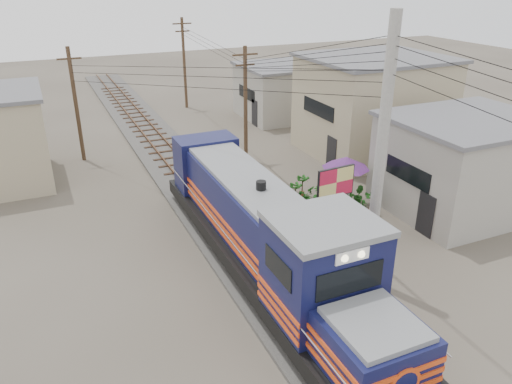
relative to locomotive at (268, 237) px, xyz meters
name	(u,v)px	position (x,y,z in m)	size (l,w,h in m)	color
ground	(282,294)	(0.00, -1.24, -1.84)	(120.00, 120.00, 0.00)	#473F35
ballast	(198,192)	(0.00, 8.76, -1.76)	(3.60, 70.00, 0.16)	#595651
track	(198,189)	(0.00, 8.76, -1.58)	(1.15, 70.00, 0.12)	#51331E
locomotive	(268,237)	(0.00, 0.00, 0.00)	(3.16, 17.19, 4.26)	black
utility_pole_main	(380,160)	(3.50, -1.74, 3.16)	(0.40, 0.40, 10.00)	#9E9B93
wooden_pole_mid	(245,102)	(4.50, 12.76, 1.84)	(1.60, 0.24, 7.00)	#4C3826
wooden_pole_far	(184,62)	(4.80, 26.76, 2.10)	(1.60, 0.24, 7.50)	#4C3826
wooden_pole_left	(76,103)	(-5.00, 16.76, 1.84)	(1.60, 0.24, 7.00)	#4C3826
power_lines	(198,54)	(-0.14, 7.26, 5.73)	(9.65, 19.00, 3.30)	black
shophouse_front	(465,164)	(11.50, 1.76, 0.52)	(7.35, 6.30, 4.70)	gray
shophouse_mid	(372,105)	(12.50, 10.76, 1.27)	(8.40, 7.35, 6.20)	tan
shophouse_back	(281,91)	(11.00, 20.76, 0.27)	(6.30, 6.30, 4.20)	gray
billboard	(336,184)	(4.60, 2.55, 0.36)	(1.94, 0.27, 3.00)	#99999E
market_umbrella	(346,163)	(6.36, 4.39, 0.48)	(2.50, 2.50, 2.63)	black
vendor	(335,187)	(6.05, 4.78, -0.93)	(0.66, 0.43, 1.81)	black
plant_nursery	(333,202)	(5.52, 4.06, -1.36)	(3.57, 3.24, 1.04)	#1B5117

